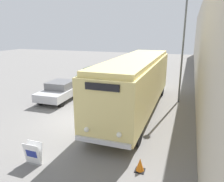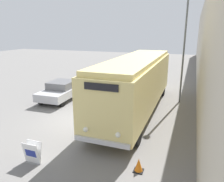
{
  "view_description": "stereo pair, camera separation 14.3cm",
  "coord_description": "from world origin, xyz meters",
  "views": [
    {
      "loc": [
        5.7,
        -10.42,
        4.99
      ],
      "look_at": [
        2.07,
        -0.25,
        2.0
      ],
      "focal_mm": 35.0,
      "sensor_mm": 36.0,
      "label": 1
    },
    {
      "loc": [
        5.83,
        -10.37,
        4.99
      ],
      "look_at": [
        2.07,
        -0.25,
        2.0
      ],
      "focal_mm": 35.0,
      "sensor_mm": 36.0,
      "label": 2
    }
  ],
  "objects": [
    {
      "name": "traffic_cone",
      "position": [
        4.32,
        -3.51,
        0.25
      ],
      "size": [
        0.36,
        0.36,
        0.52
      ],
      "color": "black",
      "rests_on": "ground_plane"
    },
    {
      "name": "sign_board",
      "position": [
        0.33,
        -4.43,
        0.43
      ],
      "size": [
        0.69,
        0.33,
        0.88
      ],
      "color": "gray",
      "rests_on": "ground_plane"
    },
    {
      "name": "streetlamp",
      "position": [
        5.17,
        5.47,
        4.84
      ],
      "size": [
        0.36,
        0.36,
        7.65
      ],
      "color": "#595E60",
      "rests_on": "ground_plane"
    },
    {
      "name": "vintage_bus",
      "position": [
        2.67,
        2.53,
        1.95
      ],
      "size": [
        2.54,
        11.29,
        3.43
      ],
      "color": "black",
      "rests_on": "ground_plane"
    },
    {
      "name": "parked_car_far",
      "position": [
        -3.3,
        14.77,
        0.71
      ],
      "size": [
        1.96,
        4.64,
        1.39
      ],
      "rotation": [
        0.0,
        0.0,
        0.04
      ],
      "color": "black",
      "rests_on": "ground_plane"
    },
    {
      "name": "building_wall_right",
      "position": [
        6.48,
        10.0,
        3.83
      ],
      "size": [
        0.3,
        60.0,
        7.66
      ],
      "color": "beige",
      "rests_on": "ground_plane"
    },
    {
      "name": "ground_plane",
      "position": [
        0.0,
        0.0,
        0.0
      ],
      "size": [
        80.0,
        80.0,
        0.0
      ],
      "primitive_type": "plane",
      "color": "slate"
    },
    {
      "name": "parked_car_near",
      "position": [
        -3.13,
        2.97,
        0.72
      ],
      "size": [
        2.07,
        4.14,
        1.39
      ],
      "rotation": [
        0.0,
        0.0,
        0.03
      ],
      "color": "black",
      "rests_on": "ground_plane"
    },
    {
      "name": "parked_car_mid",
      "position": [
        -3.01,
        8.75,
        0.79
      ],
      "size": [
        1.88,
        4.1,
        1.55
      ],
      "rotation": [
        0.0,
        0.0,
        -0.04
      ],
      "color": "black",
      "rests_on": "ground_plane"
    }
  ]
}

